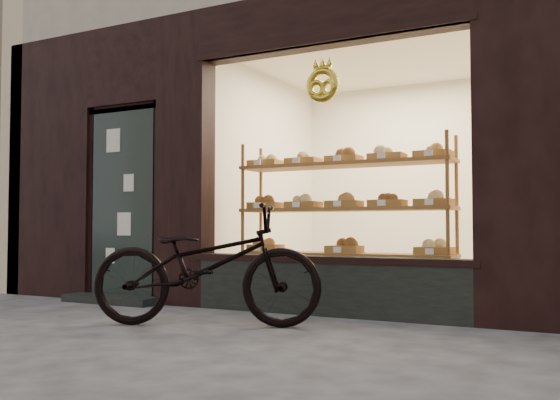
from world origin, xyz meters
The scene contains 3 objects.
ground centered at (0.00, 0.00, 0.00)m, with size 90.00×90.00×0.00m, color #373737.
display_shelf centered at (0.45, 2.55, 0.89)m, with size 2.20×0.45×1.70m.
bicycle centered at (-0.19, 1.05, 0.51)m, with size 0.67×1.93×1.01m, color black.
Camera 1 is at (2.77, -3.28, 0.82)m, focal length 40.00 mm.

